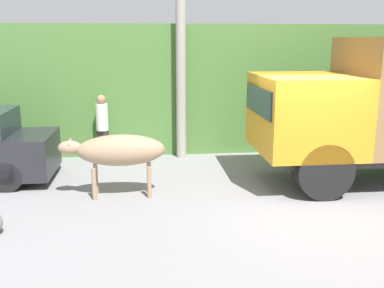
# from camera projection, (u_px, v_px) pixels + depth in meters

# --- Properties ---
(ground_plane) EXTENTS (60.00, 60.00, 0.00)m
(ground_plane) POSITION_uv_depth(u_px,v_px,m) (302.00, 200.00, 9.16)
(ground_plane) COLOR gray
(hillside_embankment) EXTENTS (32.00, 6.87, 3.61)m
(hillside_embankment) POSITION_uv_depth(u_px,v_px,m) (233.00, 80.00, 15.92)
(hillside_embankment) COLOR #4C7A38
(hillside_embankment) RESTS_ON ground_plane
(brown_cow) EXTENTS (2.16, 0.65, 1.31)m
(brown_cow) POSITION_uv_depth(u_px,v_px,m) (119.00, 151.00, 9.17)
(brown_cow) COLOR #9E7F60
(brown_cow) RESTS_ON ground_plane
(pedestrian_on_hill) EXTENTS (0.42, 0.42, 1.77)m
(pedestrian_on_hill) POSITION_uv_depth(u_px,v_px,m) (102.00, 124.00, 11.99)
(pedestrian_on_hill) COLOR #38332D
(pedestrian_on_hill) RESTS_ON ground_plane
(utility_pole) EXTENTS (0.90, 0.27, 5.46)m
(utility_pole) POSITION_uv_depth(u_px,v_px,m) (181.00, 54.00, 11.87)
(utility_pole) COLOR #9E998E
(utility_pole) RESTS_ON ground_plane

